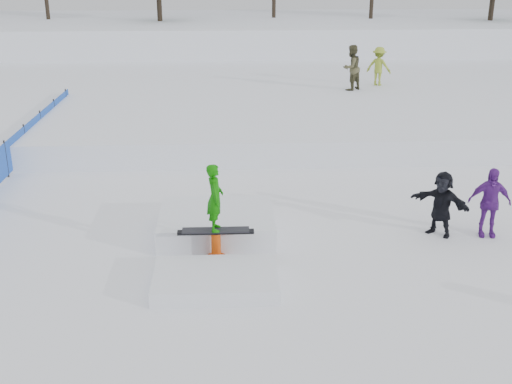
{
  "coord_description": "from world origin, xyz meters",
  "views": [
    {
      "loc": [
        -0.14,
        -11.4,
        6.03
      ],
      "look_at": [
        0.5,
        2.0,
        1.1
      ],
      "focal_mm": 45.0,
      "sensor_mm": 36.0,
      "label": 1
    }
  ],
  "objects_px": {
    "safety_fence": "(6,159)",
    "walker_olive": "(351,68)",
    "walker_ygreen": "(379,66)",
    "jib_rail_feature": "(216,235)",
    "spectator_dark": "(441,204)",
    "spectator_purple": "(489,202)"
  },
  "relations": [
    {
      "from": "walker_ygreen",
      "to": "jib_rail_feature",
      "type": "relative_size",
      "value": 0.37
    },
    {
      "from": "spectator_purple",
      "to": "jib_rail_feature",
      "type": "bearing_deg",
      "value": -167.83
    },
    {
      "from": "safety_fence",
      "to": "spectator_purple",
      "type": "relative_size",
      "value": 9.84
    },
    {
      "from": "walker_ygreen",
      "to": "spectator_purple",
      "type": "relative_size",
      "value": 1.0
    },
    {
      "from": "safety_fence",
      "to": "walker_ygreen",
      "type": "xyz_separation_m",
      "value": [
        12.95,
        9.37,
        1.07
      ]
    },
    {
      "from": "spectator_dark",
      "to": "jib_rail_feature",
      "type": "distance_m",
      "value": 5.16
    },
    {
      "from": "safety_fence",
      "to": "spectator_purple",
      "type": "height_order",
      "value": "spectator_purple"
    },
    {
      "from": "walker_ygreen",
      "to": "spectator_purple",
      "type": "xyz_separation_m",
      "value": [
        -0.67,
        -14.12,
        -0.8
      ]
    },
    {
      "from": "safety_fence",
      "to": "walker_olive",
      "type": "bearing_deg",
      "value": 35.94
    },
    {
      "from": "walker_olive",
      "to": "spectator_purple",
      "type": "distance_m",
      "value": 13.18
    },
    {
      "from": "spectator_purple",
      "to": "jib_rail_feature",
      "type": "xyz_separation_m",
      "value": [
        -6.18,
        -0.38,
        -0.51
      ]
    },
    {
      "from": "walker_olive",
      "to": "walker_ygreen",
      "type": "bearing_deg",
      "value": 176.95
    },
    {
      "from": "safety_fence",
      "to": "spectator_purple",
      "type": "xyz_separation_m",
      "value": [
        12.28,
        -4.75,
        0.26
      ]
    },
    {
      "from": "safety_fence",
      "to": "walker_ygreen",
      "type": "bearing_deg",
      "value": 35.89
    },
    {
      "from": "safety_fence",
      "to": "spectator_dark",
      "type": "xyz_separation_m",
      "value": [
        11.22,
        -4.64,
        0.21
      ]
    },
    {
      "from": "walker_olive",
      "to": "spectator_dark",
      "type": "distance_m",
      "value": 13.07
    },
    {
      "from": "safety_fence",
      "to": "walker_olive",
      "type": "distance_m",
      "value": 14.34
    },
    {
      "from": "spectator_purple",
      "to": "walker_ygreen",
      "type": "bearing_deg",
      "value": 95.92
    },
    {
      "from": "spectator_purple",
      "to": "jib_rail_feature",
      "type": "height_order",
      "value": "jib_rail_feature"
    },
    {
      "from": "walker_olive",
      "to": "spectator_dark",
      "type": "bearing_deg",
      "value": 49.91
    },
    {
      "from": "walker_olive",
      "to": "spectator_purple",
      "type": "bearing_deg",
      "value": 54.55
    },
    {
      "from": "jib_rail_feature",
      "to": "walker_olive",
      "type": "bearing_deg",
      "value": 67.97
    }
  ]
}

